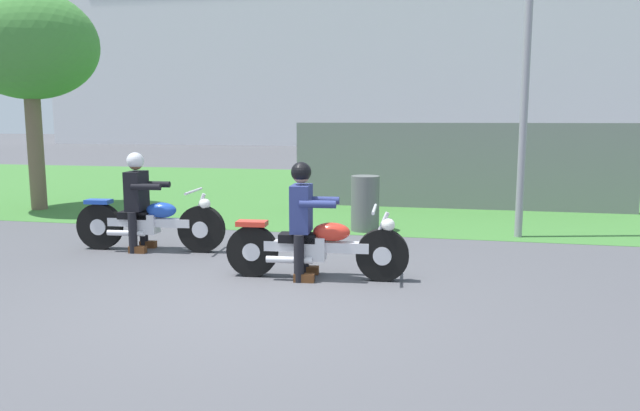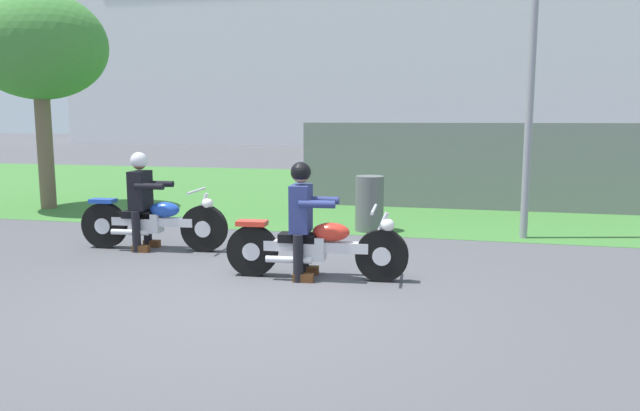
% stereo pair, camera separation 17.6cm
% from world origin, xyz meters
% --- Properties ---
extents(ground, '(120.00, 120.00, 0.00)m').
position_xyz_m(ground, '(0.00, 0.00, 0.00)').
color(ground, '#4C4C51').
extents(grass_verge, '(60.00, 12.00, 0.01)m').
position_xyz_m(grass_verge, '(0.00, 9.73, 0.00)').
color(grass_verge, '#3D7533').
rests_on(grass_verge, ground).
extents(stadium_facade, '(61.04, 8.00, 15.06)m').
position_xyz_m(stadium_facade, '(3.15, 38.65, 7.53)').
color(stadium_facade, silver).
rests_on(stadium_facade, ground).
extents(motorcycle_lead, '(2.18, 0.66, 0.87)m').
position_xyz_m(motorcycle_lead, '(0.55, 1.00, 0.38)').
color(motorcycle_lead, black).
rests_on(motorcycle_lead, ground).
extents(rider_lead, '(0.57, 0.49, 1.39)m').
position_xyz_m(rider_lead, '(0.38, 0.99, 0.81)').
color(rider_lead, black).
rests_on(rider_lead, ground).
extents(motorcycle_follow, '(2.21, 0.66, 0.89)m').
position_xyz_m(motorcycle_follow, '(-2.12, 1.97, 0.40)').
color(motorcycle_follow, black).
rests_on(motorcycle_follow, ground).
extents(rider_follow, '(0.57, 0.49, 1.42)m').
position_xyz_m(rider_follow, '(-2.29, 1.96, 0.83)').
color(rider_follow, black).
rests_on(rider_follow, ground).
extents(tree_roadside, '(2.75, 2.75, 4.47)m').
position_xyz_m(tree_roadside, '(-6.35, 5.13, 3.34)').
color(tree_roadside, brown).
rests_on(tree_roadside, ground).
extents(trash_can, '(0.48, 0.48, 0.93)m').
position_xyz_m(trash_can, '(0.68, 4.18, 0.47)').
color(trash_can, '#595E5B').
rests_on(trash_can, ground).
extents(fence_segment, '(7.00, 0.06, 1.80)m').
position_xyz_m(fence_segment, '(2.26, 7.04, 0.90)').
color(fence_segment, slate).
rests_on(fence_segment, ground).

